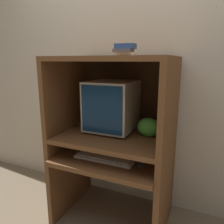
% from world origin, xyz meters
% --- Properties ---
extents(wall_back, '(6.00, 0.06, 2.60)m').
position_xyz_m(wall_back, '(0.00, 0.72, 1.30)').
color(wall_back, beige).
rests_on(wall_back, ground_plane).
extents(desk_base, '(0.92, 0.70, 0.61)m').
position_xyz_m(desk_base, '(0.00, 0.29, 0.40)').
color(desk_base, brown).
rests_on(desk_base, ground_plane).
extents(desk_monitor_shelf, '(0.92, 0.66, 0.17)m').
position_xyz_m(desk_monitor_shelf, '(0.00, 0.33, 0.74)').
color(desk_monitor_shelf, brown).
rests_on(desk_monitor_shelf, desk_base).
extents(hutch_upper, '(0.92, 0.66, 0.62)m').
position_xyz_m(hutch_upper, '(0.00, 0.37, 1.19)').
color(hutch_upper, brown).
rests_on(hutch_upper, desk_monitor_shelf).
extents(crt_monitor, '(0.38, 0.41, 0.43)m').
position_xyz_m(crt_monitor, '(-0.05, 0.42, 1.00)').
color(crt_monitor, beige).
rests_on(crt_monitor, desk_monitor_shelf).
extents(keyboard, '(0.48, 0.15, 0.03)m').
position_xyz_m(keyboard, '(-0.02, 0.19, 0.62)').
color(keyboard, beige).
rests_on(keyboard, desk_base).
extents(mouse, '(0.06, 0.04, 0.03)m').
position_xyz_m(mouse, '(0.28, 0.18, 0.63)').
color(mouse, '#28282B').
rests_on(mouse, desk_base).
extents(snack_bag, '(0.18, 0.14, 0.15)m').
position_xyz_m(snack_bag, '(0.27, 0.40, 0.86)').
color(snack_bag, green).
rests_on(snack_bag, desk_monitor_shelf).
extents(book_stack, '(0.16, 0.12, 0.09)m').
position_xyz_m(book_stack, '(0.08, 0.36, 1.45)').
color(book_stack, beige).
rests_on(book_stack, hutch_upper).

